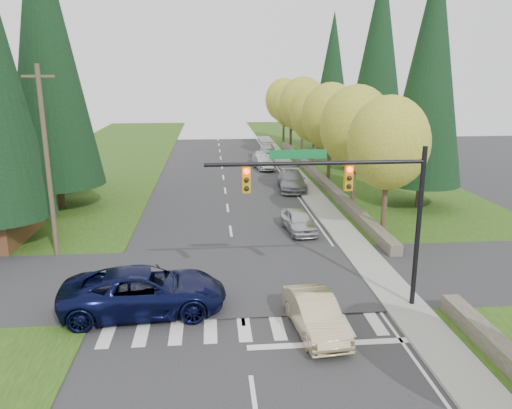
{
  "coord_description": "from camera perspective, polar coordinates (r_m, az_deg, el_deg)",
  "views": [
    {
      "loc": [
        -1.13,
        -14.14,
        9.58
      ],
      "look_at": [
        1.2,
        11.29,
        2.8
      ],
      "focal_mm": 35.0,
      "sensor_mm": 36.0,
      "label": 1
    }
  ],
  "objects": [
    {
      "name": "parked_car_e",
      "position": [
        59.88,
        1.29,
        6.3
      ],
      "size": [
        2.37,
        4.71,
        1.31
      ],
      "primitive_type": "imported",
      "rotation": [
        0.0,
        0.0,
        -0.12
      ],
      "color": "#ADACB1",
      "rests_on": "ground"
    },
    {
      "name": "sidewalk_east",
      "position": [
        38.22,
        7.07,
        0.34
      ],
      "size": [
        1.8,
        80.0,
        0.13
      ],
      "primitive_type": "cube",
      "color": "gray",
      "rests_on": "ground"
    },
    {
      "name": "parked_car_c",
      "position": [
        50.97,
        0.86,
        4.85
      ],
      "size": [
        2.07,
        4.49,
        1.43
      ],
      "primitive_type": "imported",
      "rotation": [
        0.0,
        0.0,
        0.13
      ],
      "color": "silver",
      "rests_on": "ground"
    },
    {
      "name": "decid_tree_4",
      "position": [
        57.21,
        5.39,
        11.28
      ],
      "size": [
        5.4,
        5.4,
        9.18
      ],
      "color": "#38281C",
      "rests_on": "ground"
    },
    {
      "name": "parked_car_d",
      "position": [
        53.41,
        0.57,
        5.35
      ],
      "size": [
        1.96,
        4.48,
        1.5
      ],
      "primitive_type": "imported",
      "rotation": [
        0.0,
        0.0,
        -0.04
      ],
      "color": "silver",
      "rests_on": "ground"
    },
    {
      "name": "conifer_e_b",
      "position": [
        50.78,
        13.83,
        15.83
      ],
      "size": [
        6.12,
        6.12,
        19.8
      ],
      "color": "#38281C",
      "rests_on": "ground"
    },
    {
      "name": "grass_west",
      "position": [
        37.38,
        -23.55,
        -1.2
      ],
      "size": [
        14.0,
        110.0,
        0.06
      ],
      "primitive_type": "cube",
      "color": "#1E4412",
      "rests_on": "ground"
    },
    {
      "name": "conifer_w_e",
      "position": [
        44.06,
        -23.0,
        14.66
      ],
      "size": [
        5.78,
        5.78,
        18.8
      ],
      "color": "#38281C",
      "rests_on": "ground"
    },
    {
      "name": "cross_street",
      "position": [
        24.15,
        -2.14,
        -8.52
      ],
      "size": [
        120.0,
        8.0,
        0.1
      ],
      "primitive_type": "cube",
      "color": "#28282B",
      "rests_on": "ground"
    },
    {
      "name": "sedan_champagne",
      "position": [
        19.44,
        6.78,
        -12.38
      ],
      "size": [
        1.97,
        4.48,
        1.43
      ],
      "primitive_type": "imported",
      "rotation": [
        0.0,
        0.0,
        0.11
      ],
      "color": "#D2BD8C",
      "rests_on": "ground"
    },
    {
      "name": "conifer_w_c",
      "position": [
        37.77,
        -22.92,
        16.35
      ],
      "size": [
        6.46,
        6.46,
        20.8
      ],
      "color": "#38281C",
      "rests_on": "ground"
    },
    {
      "name": "grass_east",
      "position": [
        38.16,
        16.69,
        -0.26
      ],
      "size": [
        14.0,
        110.0,
        0.06
      ],
      "primitive_type": "cube",
      "color": "#1E4412",
      "rests_on": "ground"
    },
    {
      "name": "parked_car_b",
      "position": [
        42.04,
        4.11,
        2.76
      ],
      "size": [
        2.54,
        5.55,
        1.57
      ],
      "primitive_type": "imported",
      "rotation": [
        0.0,
        0.0,
        -0.06
      ],
      "color": "gray",
      "rests_on": "ground"
    },
    {
      "name": "parked_car_a",
      "position": [
        30.96,
        4.91,
        -1.88
      ],
      "size": [
        2.0,
        4.18,
        1.38
      ],
      "primitive_type": "imported",
      "rotation": [
        0.0,
        0.0,
        0.09
      ],
      "color": "silver",
      "rests_on": "ground"
    },
    {
      "name": "decid_tree_3",
      "position": [
        50.36,
        6.73,
        10.31
      ],
      "size": [
        5.0,
        5.0,
        8.55
      ],
      "color": "#38281C",
      "rests_on": "ground"
    },
    {
      "name": "traffic_signal",
      "position": [
        19.96,
        10.91,
        1.29
      ],
      "size": [
        8.7,
        0.37,
        6.8
      ],
      "color": "black",
      "rests_on": "ground"
    },
    {
      "name": "curb_east",
      "position": [
        38.05,
        5.82,
        0.31
      ],
      "size": [
        0.2,
        80.0,
        0.13
      ],
      "primitive_type": "cube",
      "color": "gray",
      "rests_on": "ground"
    },
    {
      "name": "stone_wall_north",
      "position": [
        46.13,
        7.07,
        3.21
      ],
      "size": [
        0.7,
        40.0,
        0.7
      ],
      "primitive_type": "cube",
      "color": "#4C4438",
      "rests_on": "ground"
    },
    {
      "name": "decid_tree_5",
      "position": [
        64.09,
        4.04,
        11.21
      ],
      "size": [
        4.8,
        4.8,
        8.3
      ],
      "color": "#38281C",
      "rests_on": "ground"
    },
    {
      "name": "decid_tree_6",
      "position": [
        70.99,
        3.21,
        11.85
      ],
      "size": [
        5.2,
        5.2,
        8.86
      ],
      "color": "#38281C",
      "rests_on": "ground"
    },
    {
      "name": "decid_tree_2",
      "position": [
        43.51,
        8.52,
        9.9
      ],
      "size": [
        5.0,
        5.0,
        8.82
      ],
      "color": "#38281C",
      "rests_on": "ground"
    },
    {
      "name": "utility_pole",
      "position": [
        27.8,
        -22.75,
        4.53
      ],
      "size": [
        1.6,
        0.24,
        10.0
      ],
      "color": "#473828",
      "rests_on": "ground"
    },
    {
      "name": "conifer_e_c",
      "position": [
        63.95,
        8.73,
        14.44
      ],
      "size": [
        5.1,
        5.1,
        16.8
      ],
      "color": "#38281C",
      "rests_on": "ground"
    },
    {
      "name": "ground",
      "position": [
        17.11,
        -0.58,
        -19.17
      ],
      "size": [
        120.0,
        120.0,
        0.0
      ],
      "primitive_type": "plane",
      "color": "#28282B",
      "rests_on": "ground"
    },
    {
      "name": "decid_tree_0",
      "position": [
        30.24,
        14.91,
        6.81
      ],
      "size": [
        4.8,
        4.8,
        8.37
      ],
      "color": "#38281C",
      "rests_on": "ground"
    },
    {
      "name": "conifer_e_a",
      "position": [
        37.34,
        19.3,
        14.39
      ],
      "size": [
        5.44,
        5.44,
        17.8
      ],
      "color": "#38281C",
      "rests_on": "ground"
    },
    {
      "name": "decid_tree_1",
      "position": [
        36.85,
        11.38,
        8.69
      ],
      "size": [
        5.2,
        5.2,
        8.8
      ],
      "color": "#38281C",
      "rests_on": "ground"
    },
    {
      "name": "suv_navy",
      "position": [
        21.19,
        -12.63,
        -9.62
      ],
      "size": [
        6.87,
        3.57,
        1.85
      ],
      "primitive_type": "imported",
      "rotation": [
        0.0,
        0.0,
        1.65
      ],
      "color": "black",
      "rests_on": "ground"
    }
  ]
}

